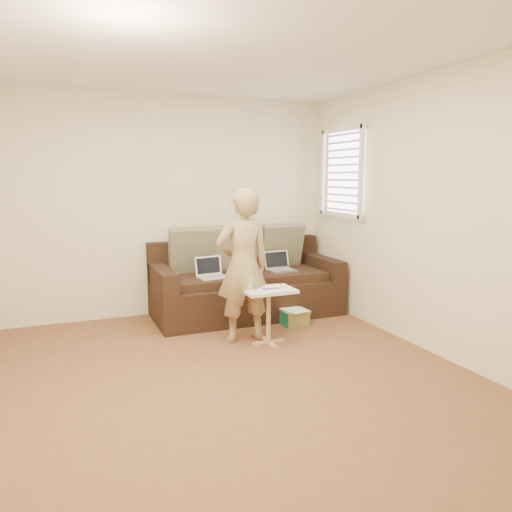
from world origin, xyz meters
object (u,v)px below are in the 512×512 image
laptop_white (213,278)px  drinking_glass (249,283)px  laptop_silver (282,271)px  striped_box (294,317)px  sofa (247,280)px  side_table (268,316)px  person (243,266)px

laptop_white → drinking_glass: bearing=-90.4°
laptop_silver → striped_box: bearing=-103.0°
sofa → side_table: (-0.17, -1.03, -0.15)m
sofa → person: 0.99m
sofa → laptop_white: size_ratio=6.82×
sofa → laptop_white: 0.49m
laptop_white → striped_box: bearing=-36.8°
side_table → drinking_glass: (-0.18, 0.06, 0.34)m
striped_box → laptop_silver: bearing=80.8°
sofa → striped_box: bearing=-58.8°
sofa → laptop_silver: sofa is taller
laptop_white → sofa: bearing=7.9°
laptop_silver → laptop_white: size_ratio=1.03×
laptop_white → side_table: laptop_white is taller
laptop_white → drinking_glass: drinking_glass is taller
sofa → laptop_silver: bearing=-9.2°
sofa → striped_box: sofa is taller
person → striped_box: 1.03m
side_table → laptop_white: bearing=108.2°
drinking_glass → striped_box: size_ratio=0.42×
laptop_white → side_table: (0.29, -0.90, -0.24)m
side_table → drinking_glass: 0.39m
laptop_white → striped_box: (0.81, -0.44, -0.43)m
laptop_silver → striped_box: (-0.08, -0.51, -0.43)m
laptop_silver → laptop_white: laptop_white is taller
laptop_white → side_table: bearing=-80.0°
side_table → laptop_silver: bearing=58.2°
laptop_white → laptop_silver: bearing=-4.1°
person → striped_box: bearing=-160.1°
laptop_white → person: person is taller
laptop_silver → side_table: laptop_silver is taller
drinking_glass → side_table: bearing=-17.8°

